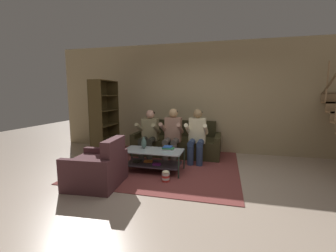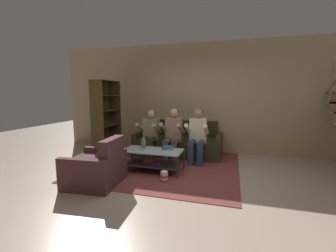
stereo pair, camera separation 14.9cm
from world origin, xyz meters
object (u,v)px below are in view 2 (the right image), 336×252
Objects in this scene: book_stack at (168,148)px; popcorn_tub at (164,176)px; bookshelf at (105,126)px; person_seated_right at (197,134)px; coffee_table at (152,157)px; vase at (144,143)px; armchair at (97,168)px; person_seated_left at (150,132)px; person_seated_middle at (173,133)px; couch at (178,144)px.

book_stack is 1.25× the size of popcorn_tub.
book_stack is 0.14× the size of bookshelf.
person_seated_right is 0.91m from book_stack.
bookshelf reaches higher than book_stack.
vase is (-0.22, 0.09, 0.26)m from coffee_table.
book_stack reaches higher than popcorn_tub.
armchair is at bearing -127.80° from coffee_table.
person_seated_left is 1.25× the size of armchair.
armchair is at bearing -117.40° from person_seated_middle.
bookshelf is (-1.28, 0.10, 0.08)m from person_seated_left.
book_stack is (-0.49, -0.75, -0.19)m from person_seated_right.
coffee_table is 5.10× the size of vase.
book_stack is at bearing -83.07° from person_seated_middle.
person_seated_left reaches higher than popcorn_tub.
coffee_table is at bearing -66.46° from person_seated_left.
book_stack is (0.30, 0.10, 0.18)m from coffee_table.
bookshelf reaches higher than couch.
person_seated_right reaches higher than popcorn_tub.
coffee_table is (-0.78, -0.85, -0.37)m from person_seated_right.
couch is 0.68m from person_seated_middle.
bookshelf is at bearing 149.18° from vase.
person_seated_right reaches higher than armchair.
person_seated_right is 1.21m from coffee_table.
person_seated_left is at bearing 131.89° from book_stack.
coffee_table is at bearing 130.40° from popcorn_tub.
bookshelf is (-1.86, -0.47, 0.45)m from couch.
vase is (0.15, -0.75, -0.09)m from person_seated_left.
coffee_table is (-0.21, -1.41, 0.01)m from couch.
person_seated_middle is at bearing 62.60° from armchair.
coffee_table is at bearing 52.20° from armchair.
person_seated_middle reaches higher than vase.
person_seated_left is at bearing 113.54° from coffee_table.
person_seated_right is at bearing -2.30° from bookshelf.
vase is at bearing -119.55° from person_seated_middle.
bookshelf is at bearing 175.48° from person_seated_left.
popcorn_tub is (2.05, -1.42, -0.62)m from bookshelf.
person_seated_right is 0.64× the size of bookshelf.
coffee_table is 5.84× the size of popcorn_tub.
person_seated_left is at bearing -179.63° from person_seated_middle.
person_seated_middle reaches higher than couch.
popcorn_tub is (-0.38, -1.32, -0.56)m from person_seated_right.
person_seated_right is 4.73× the size of book_stack.
person_seated_left is at bearing 120.31° from popcorn_tub.
vase is at bearing 157.10° from coffee_table.
book_stack is 1.42m from armchair.
person_seated_right is at bearing 56.99° from book_stack.
coffee_table is (0.37, -0.84, -0.35)m from person_seated_left.
person_seated_right reaches higher than couch.
armchair is (-1.00, -1.00, -0.19)m from book_stack.
person_seated_right is at bearing 47.23° from coffee_table.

